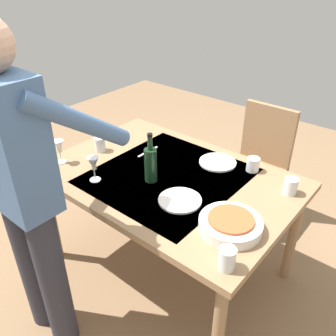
{
  "coord_description": "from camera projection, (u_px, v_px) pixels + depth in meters",
  "views": [
    {
      "loc": [
        -1.12,
        1.35,
        1.85
      ],
      "look_at": [
        0.0,
        0.0,
        0.79
      ],
      "focal_mm": 37.8,
      "sensor_mm": 36.0,
      "label": 1
    }
  ],
  "objects": [
    {
      "name": "dining_table",
      "position": [
        168.0,
        185.0,
        2.11
      ],
      "size": [
        1.46,
        1.0,
        0.74
      ],
      "color": "#93704C",
      "rests_on": "ground_plane"
    },
    {
      "name": "water_cup_far_right",
      "position": [
        253.0,
        164.0,
        2.1
      ],
      "size": [
        0.08,
        0.08,
        0.09
      ],
      "primitive_type": "cylinder",
      "color": "silver",
      "rests_on": "dining_table"
    },
    {
      "name": "table_fork",
      "position": [
        148.0,
        152.0,
        2.32
      ],
      "size": [
        0.02,
        0.18,
        0.0
      ],
      "primitive_type": "cube",
      "rotation": [
        0.0,
        0.0,
        -0.01
      ],
      "color": "silver",
      "rests_on": "dining_table"
    },
    {
      "name": "wine_bottle",
      "position": [
        151.0,
        164.0,
        1.98
      ],
      "size": [
        0.07,
        0.07,
        0.3
      ],
      "color": "black",
      "rests_on": "dining_table"
    },
    {
      "name": "water_cup_near_right",
      "position": [
        291.0,
        186.0,
        1.9
      ],
      "size": [
        0.08,
        0.08,
        0.09
      ],
      "primitive_type": "cylinder",
      "color": "silver",
      "rests_on": "dining_table"
    },
    {
      "name": "wine_glass_left",
      "position": [
        93.0,
        165.0,
        1.98
      ],
      "size": [
        0.07,
        0.07,
        0.15
      ],
      "color": "white",
      "rests_on": "dining_table"
    },
    {
      "name": "dinner_plate_near",
      "position": [
        180.0,
        200.0,
        1.86
      ],
      "size": [
        0.23,
        0.23,
        0.01
      ],
      "primitive_type": "cylinder",
      "color": "white",
      "rests_on": "dining_table"
    },
    {
      "name": "wine_glass_right",
      "position": [
        59.0,
        148.0,
        2.15
      ],
      "size": [
        0.07,
        0.07,
        0.15
      ],
      "color": "white",
      "rests_on": "dining_table"
    },
    {
      "name": "person_server",
      "position": [
        24.0,
        187.0,
        1.57
      ],
      "size": [
        0.42,
        0.61,
        1.69
      ],
      "color": "#2D2D38",
      "rests_on": "ground_plane"
    },
    {
      "name": "water_cup_near_left",
      "position": [
        100.0,
        144.0,
        2.31
      ],
      "size": [
        0.07,
        0.07,
        0.09
      ],
      "primitive_type": "cylinder",
      "color": "silver",
      "rests_on": "dining_table"
    },
    {
      "name": "dinner_plate_far",
      "position": [
        218.0,
        162.0,
        2.2
      ],
      "size": [
        0.23,
        0.23,
        0.01
      ],
      "primitive_type": "cylinder",
      "color": "white",
      "rests_on": "dining_table"
    },
    {
      "name": "serving_bowl_pasta",
      "position": [
        230.0,
        224.0,
        1.65
      ],
      "size": [
        0.3,
        0.3,
        0.07
      ],
      "color": "white",
      "rests_on": "dining_table"
    },
    {
      "name": "ground_plane",
      "position": [
        168.0,
        265.0,
        2.46
      ],
      "size": [
        6.0,
        6.0,
        0.0
      ],
      "primitive_type": "plane",
      "color": "#846647"
    },
    {
      "name": "chair_near",
      "position": [
        259.0,
        158.0,
        2.67
      ],
      "size": [
        0.4,
        0.4,
        0.91
      ],
      "color": "brown",
      "rests_on": "ground_plane"
    },
    {
      "name": "water_cup_far_left",
      "position": [
        227.0,
        259.0,
        1.44
      ],
      "size": [
        0.07,
        0.07,
        0.1
      ],
      "primitive_type": "cylinder",
      "color": "silver",
      "rests_on": "dining_table"
    }
  ]
}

